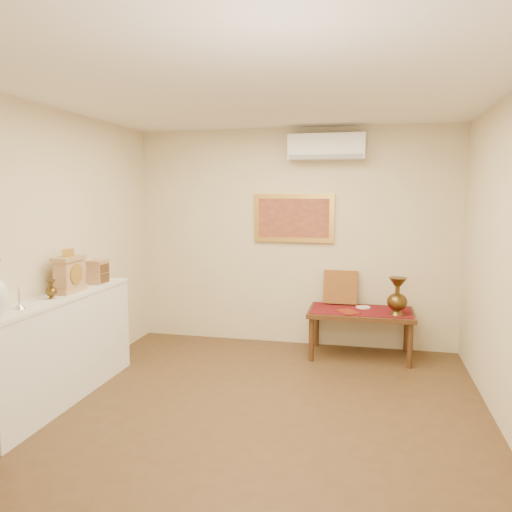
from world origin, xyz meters
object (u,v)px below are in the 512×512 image
(low_table, at_px, (361,316))
(brass_urn_tall, at_px, (397,292))
(wooden_chest, at_px, (98,272))
(display_ledge, at_px, (60,348))
(mantel_clock, at_px, (69,274))

(low_table, bearing_deg, brass_urn_tall, -19.85)
(brass_urn_tall, bearing_deg, wooden_chest, -160.52)
(display_ledge, bearing_deg, mantel_clock, 86.91)
(brass_urn_tall, bearing_deg, low_table, 160.15)
(display_ledge, relative_size, mantel_clock, 4.93)
(display_ledge, xyz_separation_m, wooden_chest, (0.03, 0.66, 0.61))
(brass_urn_tall, height_order, low_table, brass_urn_tall)
(brass_urn_tall, relative_size, mantel_clock, 1.23)
(wooden_chest, xyz_separation_m, low_table, (2.65, 1.22, -0.62))
(brass_urn_tall, xyz_separation_m, mantel_clock, (-3.06, -1.55, 0.34))
(wooden_chest, bearing_deg, brass_urn_tall, 19.48)
(display_ledge, bearing_deg, brass_urn_tall, 29.51)
(brass_urn_tall, distance_m, mantel_clock, 3.45)
(display_ledge, bearing_deg, wooden_chest, 87.49)
(brass_urn_tall, xyz_separation_m, wooden_chest, (-3.04, -1.08, 0.29))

